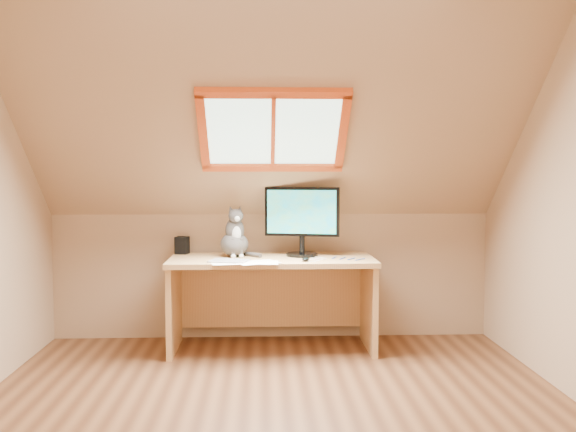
{
  "coord_description": "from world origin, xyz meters",
  "views": [
    {
      "loc": [
        -0.08,
        -3.4,
        1.35
      ],
      "look_at": [
        0.1,
        1.0,
        1.04
      ],
      "focal_mm": 40.0,
      "sensor_mm": 36.0,
      "label": 1
    }
  ],
  "objects": [
    {
      "name": "desk",
      "position": [
        -0.0,
        1.45,
        0.48
      ],
      "size": [
        1.53,
        0.67,
        0.7
      ],
      "color": "tan",
      "rests_on": "ground"
    },
    {
      "name": "mouse",
      "position": [
        0.24,
        1.18,
        0.71
      ],
      "size": [
        0.07,
        0.1,
        0.03
      ],
      "primitive_type": "ellipsoid",
      "rotation": [
        0.0,
        0.0,
        -0.28
      ],
      "color": "black",
      "rests_on": "desk"
    },
    {
      "name": "cables",
      "position": [
        0.45,
        1.26,
        0.7
      ],
      "size": [
        0.51,
        0.26,
        0.01
      ],
      "color": "silver",
      "rests_on": "desk"
    },
    {
      "name": "graphics_tablet",
      "position": [
        -0.31,
        1.17,
        0.7
      ],
      "size": [
        0.31,
        0.26,
        0.01
      ],
      "primitive_type": "cube",
      "rotation": [
        0.0,
        0.0,
        -0.27
      ],
      "color": "#B2B2B7",
      "rests_on": "desk"
    },
    {
      "name": "cat",
      "position": [
        -0.29,
        1.46,
        0.84
      ],
      "size": [
        0.27,
        0.3,
        0.4
      ],
      "color": "#4B4542",
      "rests_on": "desk"
    },
    {
      "name": "room_shell",
      "position": [
        0.0,
        -0.09,
        1.43
      ],
      "size": [
        3.52,
        3.52,
        2.41
      ],
      "color": "tan",
      "rests_on": "ground"
    },
    {
      "name": "desk_speaker",
      "position": [
        -0.71,
        1.63,
        0.77
      ],
      "size": [
        0.11,
        0.11,
        0.14
      ],
      "primitive_type": "cube",
      "rotation": [
        0.0,
        0.0,
        -0.23
      ],
      "color": "black",
      "rests_on": "desk"
    },
    {
      "name": "papers",
      "position": [
        -0.2,
        1.12,
        0.7
      ],
      "size": [
        0.35,
        0.3,
        0.01
      ],
      "color": "white",
      "rests_on": "desk"
    },
    {
      "name": "ground",
      "position": [
        0.0,
        0.0,
        0.0
      ],
      "size": [
        3.5,
        3.5,
        0.0
      ],
      "primitive_type": "plane",
      "color": "brown",
      "rests_on": "ground"
    },
    {
      "name": "monitor",
      "position": [
        0.23,
        1.46,
        1.0
      ],
      "size": [
        0.57,
        0.24,
        0.53
      ],
      "color": "black",
      "rests_on": "desk"
    }
  ]
}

